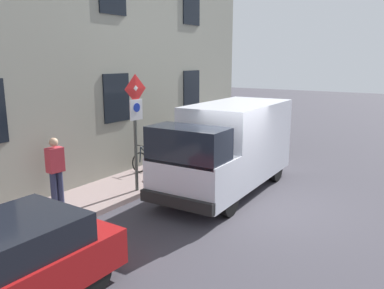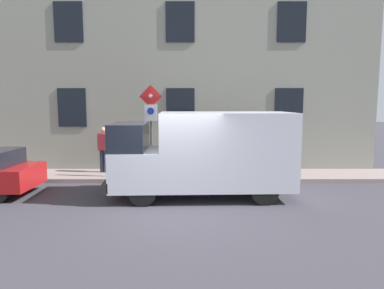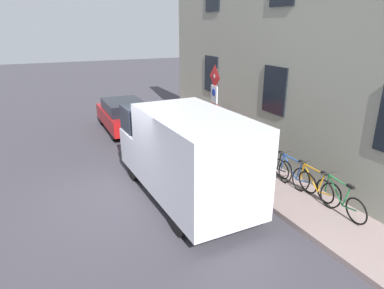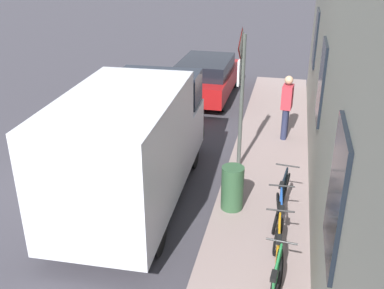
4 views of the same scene
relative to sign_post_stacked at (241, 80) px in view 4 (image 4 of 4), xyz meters
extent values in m
plane|color=#3A383F|center=(-3.00, -0.97, -2.24)|extent=(80.00, 80.00, 0.00)
cube|color=gray|center=(0.72, -0.97, -2.17)|extent=(1.86, 17.42, 0.14)
cube|color=gray|center=(2.00, -0.97, 1.80)|extent=(0.70, 15.42, 8.08)
cube|color=black|center=(1.63, -5.21, 0.34)|extent=(0.06, 1.10, 1.50)
cube|color=black|center=(1.63, -0.97, 0.34)|extent=(0.06, 1.10, 1.50)
cube|color=black|center=(1.63, 3.27, 0.34)|extent=(0.06, 1.10, 1.50)
cylinder|color=#474C47|center=(0.04, 0.00, -0.56)|extent=(0.09, 0.09, 3.09)
pyramid|color=silver|center=(-0.04, 0.00, 0.74)|extent=(0.08, 0.50, 0.50)
pyramid|color=red|center=(-0.04, 0.00, 0.74)|extent=(0.06, 0.56, 0.56)
cube|color=white|center=(-0.02, 0.00, 0.19)|extent=(0.07, 0.44, 0.56)
cylinder|color=#1933B2|center=(-0.05, 0.00, 0.25)|extent=(0.03, 0.24, 0.24)
cube|color=silver|center=(-1.89, -2.41, -0.83)|extent=(2.12, 3.86, 2.18)
cube|color=silver|center=(-1.98, 0.19, -1.37)|extent=(2.04, 1.46, 1.10)
cube|color=black|center=(-1.98, 0.40, -0.47)|extent=(1.95, 1.04, 0.84)
cube|color=black|center=(-2.00, 0.94, -1.74)|extent=(2.00, 0.23, 0.28)
cylinder|color=black|center=(-2.85, -0.07, -1.86)|extent=(0.24, 0.77, 0.76)
cylinder|color=black|center=(-1.09, -0.02, -1.86)|extent=(0.24, 0.77, 0.76)
cylinder|color=black|center=(-2.74, -3.40, -1.86)|extent=(0.24, 0.77, 0.76)
cylinder|color=black|center=(-0.98, -3.34, -1.86)|extent=(0.24, 0.77, 0.76)
cube|color=#A01415|center=(-1.76, 5.31, -1.66)|extent=(1.80, 4.02, 0.64)
cube|color=black|center=(-1.77, 5.11, -1.16)|extent=(1.64, 2.42, 0.60)
cylinder|color=black|center=(-2.52, 6.64, -1.94)|extent=(0.19, 0.60, 0.60)
cylinder|color=black|center=(-0.97, 6.62, -1.94)|extent=(0.19, 0.60, 0.60)
cylinder|color=black|center=(-2.55, 4.00, -1.94)|extent=(0.19, 0.60, 0.60)
cylinder|color=black|center=(-1.00, 3.98, -1.94)|extent=(0.19, 0.60, 0.60)
torus|color=black|center=(1.15, -3.91, -1.77)|extent=(0.17, 0.67, 0.66)
cylinder|color=#278C46|center=(1.12, -4.25, -1.57)|extent=(0.09, 0.60, 0.60)
cylinder|color=#278C46|center=(1.11, -4.32, -1.29)|extent=(0.11, 0.73, 0.07)
cylinder|color=#278C46|center=(1.15, -3.94, -1.53)|extent=(0.04, 0.09, 0.50)
cube|color=black|center=(1.08, -4.68, -1.27)|extent=(0.10, 0.21, 0.06)
cylinder|color=#262626|center=(1.15, -3.96, -1.23)|extent=(0.46, 0.07, 0.03)
torus|color=black|center=(1.09, -3.09, -1.77)|extent=(0.16, 0.66, 0.66)
torus|color=black|center=(1.11, -4.13, -1.77)|extent=(0.16, 0.66, 0.66)
cylinder|color=orange|center=(1.10, -3.42, -1.57)|extent=(0.05, 0.60, 0.60)
cylinder|color=orange|center=(1.10, -3.50, -1.29)|extent=(0.05, 0.73, 0.07)
cylinder|color=orange|center=(1.10, -3.78, -1.58)|extent=(0.04, 0.19, 0.55)
cylinder|color=orange|center=(1.11, -3.92, -1.81)|extent=(0.05, 0.43, 0.12)
cylinder|color=orange|center=(1.09, -3.11, -1.53)|extent=(0.04, 0.09, 0.50)
cube|color=black|center=(1.11, -3.86, -1.27)|extent=(0.08, 0.20, 0.06)
cylinder|color=#262626|center=(1.09, -3.14, -1.23)|extent=(0.46, 0.04, 0.03)
torus|color=black|center=(1.07, -2.26, -1.77)|extent=(0.20, 0.67, 0.66)
torus|color=black|center=(1.13, -3.31, -1.77)|extent=(0.20, 0.67, 0.66)
cylinder|color=#2153B2|center=(1.09, -2.60, -1.57)|extent=(0.07, 0.60, 0.60)
cylinder|color=#2153B2|center=(1.09, -2.67, -1.29)|extent=(0.07, 0.73, 0.07)
cylinder|color=#2153B2|center=(1.11, -2.96, -1.58)|extent=(0.05, 0.19, 0.55)
cylinder|color=#2153B2|center=(1.12, -3.10, -1.81)|extent=(0.06, 0.43, 0.12)
cylinder|color=#2153B2|center=(1.07, -2.29, -1.53)|extent=(0.04, 0.09, 0.50)
cube|color=black|center=(1.11, -3.03, -1.27)|extent=(0.09, 0.20, 0.06)
cylinder|color=#262626|center=(1.07, -2.31, -1.23)|extent=(0.46, 0.05, 0.03)
torus|color=black|center=(1.16, -1.44, -1.77)|extent=(0.19, 0.67, 0.66)
torus|color=black|center=(1.04, -2.48, -1.77)|extent=(0.19, 0.67, 0.66)
cylinder|color=black|center=(1.12, -1.77, -1.57)|extent=(0.10, 0.60, 0.60)
cylinder|color=black|center=(1.11, -1.85, -1.29)|extent=(0.12, 0.73, 0.07)
cylinder|color=black|center=(1.08, -2.13, -1.58)|extent=(0.06, 0.19, 0.55)
cylinder|color=black|center=(1.06, -2.27, -1.81)|extent=(0.08, 0.43, 0.12)
cylinder|color=black|center=(1.16, -1.46, -1.53)|extent=(0.05, 0.09, 0.50)
cube|color=black|center=(1.07, -2.21, -1.27)|extent=(0.10, 0.21, 0.06)
cylinder|color=#262626|center=(1.15, -1.49, -1.23)|extent=(0.46, 0.08, 0.03)
cylinder|color=#262B47|center=(1.01, 1.83, -1.68)|extent=(0.16, 0.16, 0.85)
cylinder|color=#262B47|center=(1.03, 2.01, -1.68)|extent=(0.16, 0.16, 0.85)
cube|color=#B4303B|center=(1.02, 1.92, -0.94)|extent=(0.30, 0.43, 0.62)
sphere|color=tan|center=(1.02, 1.92, -0.49)|extent=(0.22, 0.22, 0.22)
cylinder|color=#2D5133|center=(0.14, -1.84, -1.65)|extent=(0.44, 0.44, 0.90)
camera|label=1|loc=(-7.06, 7.96, 1.50)|focal=36.63mm
camera|label=2|loc=(-11.91, -1.40, 0.55)|focal=32.25mm
camera|label=3|loc=(-5.34, -9.54, 2.28)|focal=31.63mm
camera|label=4|loc=(1.05, -9.48, 2.77)|focal=42.09mm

